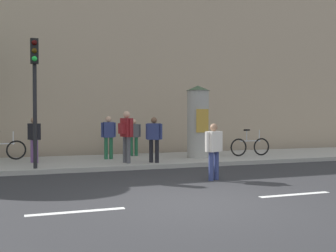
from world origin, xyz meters
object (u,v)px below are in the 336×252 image
at_px(poster_column, 198,121).
at_px(pedestrian_near_pole, 126,132).
at_px(bicycle_leaning, 250,146).
at_px(pedestrian_in_red_top, 34,136).
at_px(pedestrian_with_bag, 214,147).
at_px(traffic_light, 35,81).
at_px(pedestrian_with_backpack, 108,134).
at_px(pedestrian_in_light_jacket, 134,135).
at_px(bicycle_upright, 1,150).
at_px(pedestrian_in_dark_shirt, 154,136).

bearing_deg(poster_column, pedestrian_near_pole, -163.56).
height_order(pedestrian_near_pole, bicycle_leaning, pedestrian_near_pole).
distance_m(pedestrian_in_red_top, bicycle_leaning, 8.37).
bearing_deg(pedestrian_with_bag, traffic_light, 148.50).
height_order(pedestrian_with_backpack, pedestrian_in_red_top, pedestrian_with_backpack).
distance_m(pedestrian_with_bag, bicycle_leaning, 5.54).
bearing_deg(pedestrian_in_light_jacket, pedestrian_in_red_top, -162.92).
bearing_deg(bicycle_upright, bicycle_leaning, -8.87).
xyz_separation_m(pedestrian_near_pole, pedestrian_in_red_top, (-3.01, 1.09, -0.16)).
bearing_deg(pedestrian_with_backpack, pedestrian_in_red_top, -173.11).
bearing_deg(bicycle_leaning, poster_column, 174.97).
xyz_separation_m(poster_column, pedestrian_in_red_top, (-6.11, 0.17, -0.51)).
xyz_separation_m(pedestrian_with_backpack, bicycle_leaning, (5.70, -0.69, -0.55)).
bearing_deg(pedestrian_in_red_top, bicycle_leaning, -2.55).
xyz_separation_m(traffic_light, pedestrian_in_red_top, (-0.04, 1.66, -1.76)).
bearing_deg(pedestrian_in_red_top, pedestrian_with_bag, -43.90).
height_order(pedestrian_with_backpack, pedestrian_in_dark_shirt, pedestrian_with_backpack).
bearing_deg(pedestrian_in_red_top, pedestrian_in_dark_shirt, -18.38).
height_order(pedestrian_with_bag, bicycle_leaning, pedestrian_with_bag).
distance_m(pedestrian_with_backpack, pedestrian_in_dark_shirt, 2.09).
height_order(pedestrian_with_backpack, pedestrian_near_pole, pedestrian_near_pole).
bearing_deg(poster_column, pedestrian_in_dark_shirt, -152.18).
xyz_separation_m(pedestrian_with_backpack, bicycle_upright, (-3.80, 0.79, -0.55)).
bearing_deg(pedestrian_in_light_jacket, bicycle_upright, -179.20).
relative_size(traffic_light, bicycle_leaning, 2.24).
distance_m(pedestrian_with_backpack, bicycle_leaning, 5.76).
distance_m(traffic_light, poster_column, 6.37).
height_order(poster_column, pedestrian_near_pole, poster_column).
relative_size(pedestrian_with_bag, pedestrian_near_pole, 0.87).
distance_m(pedestrian_near_pole, pedestrian_in_red_top, 3.20).
xyz_separation_m(traffic_light, poster_column, (6.07, 1.49, -1.25)).
relative_size(traffic_light, pedestrian_in_dark_shirt, 2.50).
distance_m(traffic_light, pedestrian_in_dark_shirt, 4.30).
distance_m(bicycle_leaning, bicycle_upright, 9.61).
xyz_separation_m(pedestrian_in_red_top, bicycle_upright, (-1.15, 1.11, -0.54)).
bearing_deg(pedestrian_with_bag, pedestrian_in_light_jacket, 98.57).
xyz_separation_m(pedestrian_in_light_jacket, bicycle_leaning, (4.51, -1.55, -0.48)).
bearing_deg(bicycle_leaning, traffic_light, -171.16).
xyz_separation_m(poster_column, bicycle_leaning, (2.24, -0.20, -1.04)).
relative_size(pedestrian_with_bag, pedestrian_in_red_top, 0.99).
bearing_deg(pedestrian_with_bag, pedestrian_near_pole, 116.18).
relative_size(pedestrian_in_red_top, bicycle_leaning, 0.89).
bearing_deg(pedestrian_with_backpack, poster_column, -8.15).
bearing_deg(pedestrian_near_pole, bicycle_leaning, 7.65).
distance_m(pedestrian_with_backpack, pedestrian_in_light_jacket, 1.47).
distance_m(pedestrian_in_dark_shirt, pedestrian_in_red_top, 4.16).
bearing_deg(pedestrian_in_red_top, pedestrian_with_backpack, 6.89).
relative_size(pedestrian_in_dark_shirt, bicycle_leaning, 0.90).
xyz_separation_m(traffic_light, pedestrian_with_bag, (4.66, -2.85, -1.91)).
distance_m(pedestrian_with_bag, bicycle_upright, 8.13).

